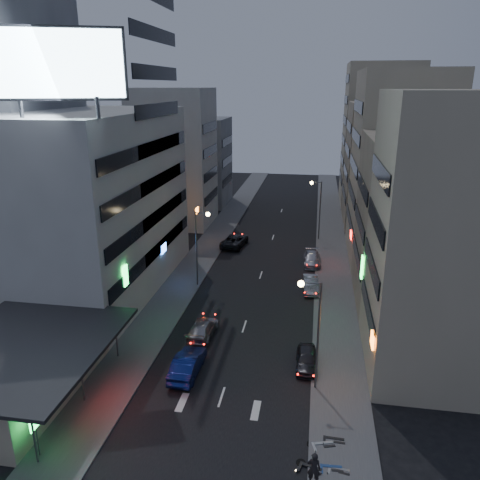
% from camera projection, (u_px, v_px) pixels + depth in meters
% --- Properties ---
extents(ground, '(180.00, 180.00, 0.00)m').
position_uv_depth(ground, '(208.00, 438.00, 28.21)').
color(ground, black).
rests_on(ground, ground).
extents(sidewalk_left, '(4.00, 120.00, 0.12)m').
position_uv_depth(sidewalk_left, '(200.00, 258.00, 57.54)').
color(sidewalk_left, '#4C4C4F').
rests_on(sidewalk_left, ground).
extents(sidewalk_right, '(4.00, 120.00, 0.12)m').
position_uv_depth(sidewalk_right, '(332.00, 266.00, 55.04)').
color(sidewalk_right, '#4C4C4F').
rests_on(sidewalk_right, ground).
extents(food_court, '(11.00, 13.00, 3.88)m').
position_uv_depth(food_court, '(14.00, 369.00, 31.62)').
color(food_court, tan).
rests_on(food_court, ground).
extents(white_building, '(14.00, 24.00, 18.00)m').
position_uv_depth(white_building, '(86.00, 204.00, 46.77)').
color(white_building, beige).
rests_on(white_building, ground).
extents(grey_tower, '(10.00, 14.00, 34.00)m').
position_uv_depth(grey_tower, '(11.00, 119.00, 48.48)').
color(grey_tower, gray).
rests_on(grey_tower, ground).
extents(shophouse_near, '(10.00, 11.00, 20.00)m').
position_uv_depth(shophouse_near, '(449.00, 240.00, 32.57)').
color(shophouse_near, tan).
rests_on(shophouse_near, ground).
extents(shophouse_mid, '(11.00, 12.00, 16.00)m').
position_uv_depth(shophouse_mid, '(421.00, 223.00, 43.89)').
color(shophouse_mid, tan).
rests_on(shophouse_mid, ground).
extents(shophouse_far, '(10.00, 14.00, 22.00)m').
position_uv_depth(shophouse_far, '(397.00, 168.00, 55.21)').
color(shophouse_far, tan).
rests_on(shophouse_far, ground).
extents(far_left_a, '(11.00, 10.00, 20.00)m').
position_uv_depth(far_left_a, '(174.00, 158.00, 69.64)').
color(far_left_a, beige).
rests_on(far_left_a, ground).
extents(far_left_b, '(12.00, 10.00, 15.00)m').
position_uv_depth(far_left_b, '(194.00, 162.00, 82.68)').
color(far_left_b, gray).
rests_on(far_left_b, ground).
extents(far_right_a, '(11.00, 12.00, 18.00)m').
position_uv_depth(far_right_a, '(384.00, 165.00, 69.81)').
color(far_right_a, tan).
rests_on(far_right_a, ground).
extents(far_right_b, '(12.00, 12.00, 24.00)m').
position_uv_depth(far_right_b, '(379.00, 135.00, 81.90)').
color(far_right_b, tan).
rests_on(far_right_b, ground).
extents(billboard, '(9.52, 3.75, 6.20)m').
position_uv_depth(billboard, '(54.00, 64.00, 32.79)').
color(billboard, '#595B60').
rests_on(billboard, white_building).
extents(street_lamp_right_near, '(1.60, 0.44, 8.02)m').
position_uv_depth(street_lamp_right_near, '(313.00, 320.00, 31.22)').
color(street_lamp_right_near, '#595B60').
rests_on(street_lamp_right_near, sidewalk_right).
extents(street_lamp_left, '(1.60, 0.44, 8.02)m').
position_uv_depth(street_lamp_left, '(200.00, 238.00, 48.05)').
color(street_lamp_left, '#595B60').
rests_on(street_lamp_left, sidewalk_left).
extents(street_lamp_right_far, '(1.60, 0.44, 8.02)m').
position_uv_depth(street_lamp_right_far, '(317.00, 202.00, 63.07)').
color(street_lamp_right_far, '#595B60').
rests_on(street_lamp_right_far, sidewalk_right).
extents(parked_car_right_near, '(1.69, 3.97, 1.34)m').
position_uv_depth(parked_car_right_near, '(307.00, 359.00, 35.17)').
color(parked_car_right_near, '#292A2F').
rests_on(parked_car_right_near, ground).
extents(parked_car_right_mid, '(1.85, 4.41, 1.42)m').
position_uv_depth(parked_car_right_mid, '(311.00, 284.00, 48.36)').
color(parked_car_right_mid, '#AEB3B7').
rests_on(parked_car_right_mid, ground).
extents(parked_car_left, '(3.34, 5.98, 1.58)m').
position_uv_depth(parked_car_left, '(235.00, 240.00, 61.79)').
color(parked_car_left, '#232327').
rests_on(parked_car_left, ground).
extents(parked_car_right_far, '(2.12, 4.81, 1.37)m').
position_uv_depth(parked_car_right_far, '(312.00, 259.00, 55.47)').
color(parked_car_right_far, '#ACADB4').
rests_on(parked_car_right_far, ground).
extents(road_car_blue, '(1.78, 4.92, 1.61)m').
position_uv_depth(road_car_blue, '(188.00, 364.00, 34.30)').
color(road_car_blue, navy).
rests_on(road_car_blue, ground).
extents(road_car_silver, '(2.16, 4.91, 1.40)m').
position_uv_depth(road_car_silver, '(203.00, 329.00, 39.49)').
color(road_car_silver, '#929399').
rests_on(road_car_silver, ground).
extents(person, '(0.74, 0.50, 1.96)m').
position_uv_depth(person, '(314.00, 468.00, 24.56)').
color(person, black).
rests_on(person, sidewalk_right).
extents(scooter_black_a, '(1.12, 2.00, 1.16)m').
position_uv_depth(scooter_black_a, '(324.00, 460.00, 25.61)').
color(scooter_black_a, black).
rests_on(scooter_black_a, sidewalk_right).
extents(scooter_silver_a, '(0.86, 1.78, 1.04)m').
position_uv_depth(scooter_silver_a, '(351.00, 462.00, 25.57)').
color(scooter_silver_a, '#94969B').
rests_on(scooter_silver_a, sidewalk_right).
extents(scooter_blue, '(0.69, 1.83, 1.10)m').
position_uv_depth(scooter_blue, '(343.00, 458.00, 25.83)').
color(scooter_blue, navy).
rests_on(scooter_blue, sidewalk_right).
extents(scooter_black_b, '(0.70, 1.89, 1.14)m').
position_uv_depth(scooter_black_b, '(345.00, 431.00, 27.83)').
color(scooter_black_b, black).
rests_on(scooter_black_b, sidewalk_right).
extents(scooter_silver_b, '(1.18, 2.02, 1.17)m').
position_uv_depth(scooter_silver_b, '(333.00, 433.00, 27.66)').
color(scooter_silver_b, '#A4A8AC').
rests_on(scooter_silver_b, sidewalk_right).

